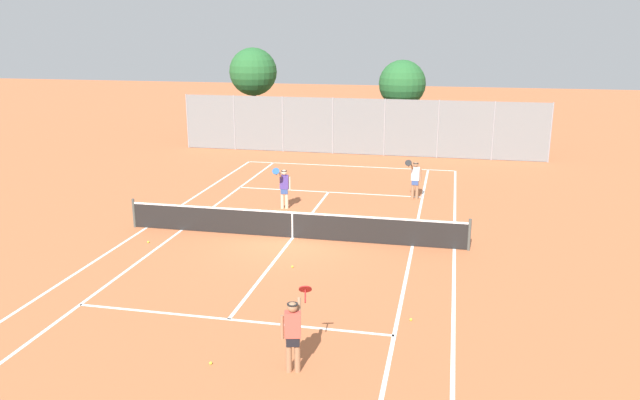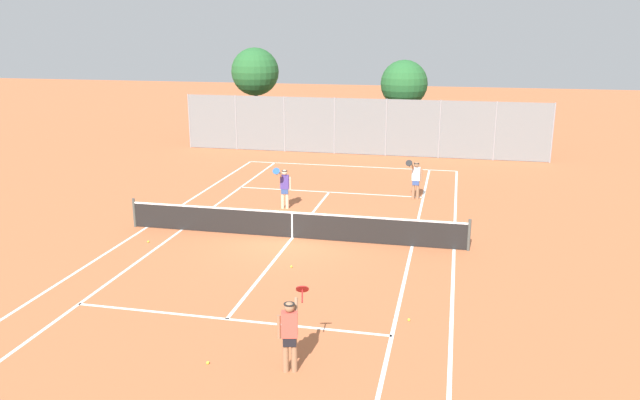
{
  "view_description": "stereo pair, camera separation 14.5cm",
  "coord_description": "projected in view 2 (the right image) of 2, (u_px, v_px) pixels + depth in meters",
  "views": [
    {
      "loc": [
        5.19,
        -19.83,
        7.03
      ],
      "look_at": [
        0.66,
        1.5,
        1.0
      ],
      "focal_mm": 35.0,
      "sensor_mm": 36.0,
      "label": 1
    },
    {
      "loc": [
        5.33,
        -19.8,
        7.03
      ],
      "look_at": [
        0.66,
        1.5,
        1.0
      ],
      "focal_mm": 35.0,
      "sensor_mm": 36.0,
      "label": 2
    }
  ],
  "objects": [
    {
      "name": "ground_plane",
      "position": [
        292.0,
        238.0,
        21.62
      ],
      "size": [
        120.0,
        120.0,
        0.0
      ],
      "primitive_type": "plane",
      "color": "#BC663D"
    },
    {
      "name": "court_line_markings",
      "position": [
        292.0,
        238.0,
        21.61
      ],
      "size": [
        11.1,
        23.9,
        0.01
      ],
      "color": "white",
      "rests_on": "ground"
    },
    {
      "name": "tennis_net",
      "position": [
        292.0,
        224.0,
        21.48
      ],
      "size": [
        12.0,
        0.1,
        1.07
      ],
      "color": "#474C47",
      "rests_on": "ground"
    },
    {
      "name": "player_near_side",
      "position": [
        290.0,
        331.0,
        12.99
      ],
      "size": [
        0.55,
        0.83,
        1.77
      ],
      "color": "#936B4C",
      "rests_on": "ground"
    },
    {
      "name": "player_far_left",
      "position": [
        285.0,
        186.0,
        24.89
      ],
      "size": [
        0.59,
        0.8,
        1.77
      ],
      "color": "beige",
      "rests_on": "ground"
    },
    {
      "name": "player_far_right",
      "position": [
        416.0,
        178.0,
        26.28
      ],
      "size": [
        0.69,
        0.73,
        1.77
      ],
      "color": "#936B4C",
      "rests_on": "ground"
    },
    {
      "name": "loose_tennis_ball_0",
      "position": [
        291.0,
        267.0,
        18.93
      ],
      "size": [
        0.07,
        0.07,
        0.07
      ],
      "primitive_type": "sphere",
      "color": "#D1DB33",
      "rests_on": "ground"
    },
    {
      "name": "loose_tennis_ball_1",
      "position": [
        208.0,
        363.0,
        13.5
      ],
      "size": [
        0.07,
        0.07,
        0.07
      ],
      "primitive_type": "sphere",
      "color": "#D1DB33",
      "rests_on": "ground"
    },
    {
      "name": "loose_tennis_ball_2",
      "position": [
        409.0,
        320.0,
        15.48
      ],
      "size": [
        0.07,
        0.07,
        0.07
      ],
      "primitive_type": "sphere",
      "color": "#D1DB33",
      "rests_on": "ground"
    },
    {
      "name": "loose_tennis_ball_3",
      "position": [
        148.0,
        242.0,
        21.14
      ],
      "size": [
        0.07,
        0.07,
        0.07
      ],
      "primitive_type": "sphere",
      "color": "#D1DB33",
      "rests_on": "ground"
    },
    {
      "name": "back_fence",
      "position": [
        360.0,
        127.0,
        35.42
      ],
      "size": [
        20.89,
        0.08,
        3.23
      ],
      "color": "gray",
      "rests_on": "ground"
    },
    {
      "name": "tree_behind_left",
      "position": [
        255.0,
        73.0,
        39.03
      ],
      "size": [
        2.98,
        2.98,
        5.87
      ],
      "color": "brown",
      "rests_on": "ground"
    },
    {
      "name": "tree_behind_right",
      "position": [
        404.0,
        85.0,
        37.04
      ],
      "size": [
        2.8,
        2.8,
        5.23
      ],
      "color": "brown",
      "rests_on": "ground"
    }
  ]
}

